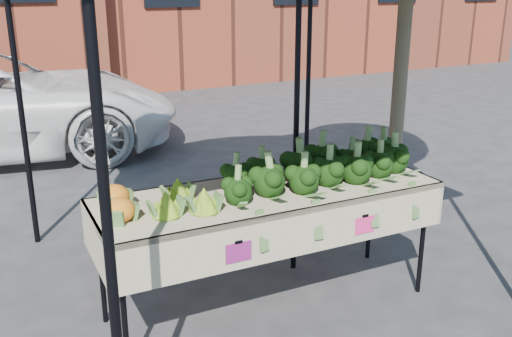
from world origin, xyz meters
name	(u,v)px	position (x,y,z in m)	size (l,w,h in m)	color
ground	(263,305)	(0.00, 0.00, 0.00)	(90.00, 90.00, 0.00)	#2E2E30
table	(269,250)	(0.03, -0.03, 0.45)	(2.43, 0.88, 0.90)	beige
canopy	(251,108)	(0.15, 0.48, 1.37)	(3.16, 3.16, 2.74)	black
broccoli_heap	(316,163)	(0.42, 0.00, 1.03)	(1.60, 0.57, 0.27)	black
romanesco_cluster	(179,193)	(-0.63, -0.04, 1.00)	(0.43, 0.47, 0.20)	#AEC126
cauliflower_pair	(117,200)	(-1.00, 0.04, 0.99)	(0.23, 0.43, 0.18)	orange
street_tree	(404,31)	(1.74, 0.65, 1.86)	(1.89, 1.89, 3.72)	#1E4C14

